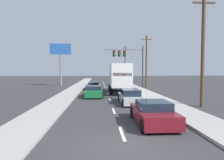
{
  "coord_description": "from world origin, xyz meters",
  "views": [
    {
      "loc": [
        -1.06,
        -7.24,
        2.94
      ],
      "look_at": [
        0.2,
        11.12,
        2.01
      ],
      "focal_mm": 30.61,
      "sensor_mm": 36.0,
      "label": 1
    }
  ],
  "objects_px": {
    "car_orange": "(94,86)",
    "car_maroon": "(153,113)",
    "traffic_signal_mast": "(126,57)",
    "utility_pole_far": "(125,63)",
    "roadside_billboard": "(61,56)",
    "utility_pole_mid": "(146,61)",
    "car_green": "(95,92)",
    "utility_pole_near": "(203,50)",
    "box_truck": "(119,77)",
    "car_silver": "(130,97)"
  },
  "relations": [
    {
      "from": "car_maroon",
      "to": "utility_pole_mid",
      "type": "xyz_separation_m",
      "value": [
        5.05,
        21.64,
        3.93
      ]
    },
    {
      "from": "car_orange",
      "to": "car_silver",
      "type": "relative_size",
      "value": 1.03
    },
    {
      "from": "utility_pole_mid",
      "to": "utility_pole_near",
      "type": "bearing_deg",
      "value": -89.28
    },
    {
      "from": "utility_pole_near",
      "to": "utility_pole_far",
      "type": "height_order",
      "value": "utility_pole_far"
    },
    {
      "from": "box_truck",
      "to": "traffic_signal_mast",
      "type": "distance_m",
      "value": 8.58
    },
    {
      "from": "box_truck",
      "to": "roadside_billboard",
      "type": "distance_m",
      "value": 15.79
    },
    {
      "from": "utility_pole_near",
      "to": "car_orange",
      "type": "bearing_deg",
      "value": 121.61
    },
    {
      "from": "box_truck",
      "to": "utility_pole_far",
      "type": "relative_size",
      "value": 0.78
    },
    {
      "from": "car_green",
      "to": "utility_pole_near",
      "type": "xyz_separation_m",
      "value": [
        8.72,
        -6.55,
        3.98
      ]
    },
    {
      "from": "car_orange",
      "to": "box_truck",
      "type": "relative_size",
      "value": 0.6
    },
    {
      "from": "car_maroon",
      "to": "car_orange",
      "type": "bearing_deg",
      "value": 101.11
    },
    {
      "from": "box_truck",
      "to": "car_silver",
      "type": "distance_m",
      "value": 7.89
    },
    {
      "from": "car_maroon",
      "to": "traffic_signal_mast",
      "type": "distance_m",
      "value": 22.64
    },
    {
      "from": "car_green",
      "to": "car_maroon",
      "type": "height_order",
      "value": "car_maroon"
    },
    {
      "from": "traffic_signal_mast",
      "to": "utility_pole_mid",
      "type": "relative_size",
      "value": 0.81
    },
    {
      "from": "traffic_signal_mast",
      "to": "utility_pole_mid",
      "type": "xyz_separation_m",
      "value": [
        3.45,
        -0.44,
        -0.77
      ]
    },
    {
      "from": "car_green",
      "to": "car_maroon",
      "type": "xyz_separation_m",
      "value": [
        3.45,
        -11.03,
        0.01
      ]
    },
    {
      "from": "utility_pole_mid",
      "to": "utility_pole_far",
      "type": "height_order",
      "value": "utility_pole_far"
    },
    {
      "from": "car_silver",
      "to": "utility_pole_mid",
      "type": "bearing_deg",
      "value": 70.82
    },
    {
      "from": "traffic_signal_mast",
      "to": "utility_pole_far",
      "type": "height_order",
      "value": "utility_pole_far"
    },
    {
      "from": "box_truck",
      "to": "utility_pole_near",
      "type": "height_order",
      "value": "utility_pole_near"
    },
    {
      "from": "car_orange",
      "to": "utility_pole_far",
      "type": "distance_m",
      "value": 26.83
    },
    {
      "from": "box_truck",
      "to": "car_maroon",
      "type": "distance_m",
      "value": 14.44
    },
    {
      "from": "car_maroon",
      "to": "roadside_billboard",
      "type": "distance_m",
      "value": 28.56
    },
    {
      "from": "utility_pole_mid",
      "to": "utility_pole_far",
      "type": "xyz_separation_m",
      "value": [
        -0.48,
        22.61,
        0.58
      ]
    },
    {
      "from": "car_orange",
      "to": "roadside_billboard",
      "type": "distance_m",
      "value": 10.78
    },
    {
      "from": "car_orange",
      "to": "car_green",
      "type": "bearing_deg",
      "value": -87.83
    },
    {
      "from": "car_orange",
      "to": "traffic_signal_mast",
      "type": "distance_m",
      "value": 7.74
    },
    {
      "from": "car_silver",
      "to": "traffic_signal_mast",
      "type": "distance_m",
      "value": 16.27
    },
    {
      "from": "car_orange",
      "to": "car_maroon",
      "type": "bearing_deg",
      "value": -78.89
    },
    {
      "from": "utility_pole_near",
      "to": "utility_pole_far",
      "type": "xyz_separation_m",
      "value": [
        -0.7,
        39.77,
        0.54
      ]
    },
    {
      "from": "utility_pole_far",
      "to": "car_orange",
      "type": "bearing_deg",
      "value": -108.36
    },
    {
      "from": "car_orange",
      "to": "car_maroon",
      "type": "relative_size",
      "value": 1.16
    },
    {
      "from": "car_orange",
      "to": "traffic_signal_mast",
      "type": "relative_size",
      "value": 0.65
    },
    {
      "from": "car_green",
      "to": "utility_pole_mid",
      "type": "relative_size",
      "value": 0.5
    },
    {
      "from": "car_orange",
      "to": "car_maroon",
      "type": "xyz_separation_m",
      "value": [
        3.76,
        -19.15,
        0.04
      ]
    },
    {
      "from": "utility_pole_mid",
      "to": "utility_pole_far",
      "type": "distance_m",
      "value": 22.62
    },
    {
      "from": "traffic_signal_mast",
      "to": "roadside_billboard",
      "type": "relative_size",
      "value": 0.9
    },
    {
      "from": "traffic_signal_mast",
      "to": "utility_pole_near",
      "type": "xyz_separation_m",
      "value": [
        3.66,
        -17.6,
        -0.73
      ]
    },
    {
      "from": "car_green",
      "to": "utility_pole_far",
      "type": "relative_size",
      "value": 0.44
    },
    {
      "from": "traffic_signal_mast",
      "to": "utility_pole_far",
      "type": "distance_m",
      "value": 22.36
    },
    {
      "from": "car_green",
      "to": "car_maroon",
      "type": "distance_m",
      "value": 11.56
    },
    {
      "from": "car_orange",
      "to": "utility_pole_mid",
      "type": "height_order",
      "value": "utility_pole_mid"
    },
    {
      "from": "utility_pole_near",
      "to": "utility_pole_mid",
      "type": "xyz_separation_m",
      "value": [
        -0.22,
        17.16,
        -0.04
      ]
    },
    {
      "from": "box_truck",
      "to": "utility_pole_mid",
      "type": "relative_size",
      "value": 0.88
    },
    {
      "from": "utility_pole_near",
      "to": "utility_pole_far",
      "type": "distance_m",
      "value": 39.78
    },
    {
      "from": "utility_pole_mid",
      "to": "car_orange",
      "type": "bearing_deg",
      "value": -164.23
    },
    {
      "from": "car_orange",
      "to": "roadside_billboard",
      "type": "height_order",
      "value": "roadside_billboard"
    },
    {
      "from": "utility_pole_mid",
      "to": "car_maroon",
      "type": "bearing_deg",
      "value": -103.14
    },
    {
      "from": "utility_pole_near",
      "to": "roadside_billboard",
      "type": "distance_m",
      "value": 26.66
    }
  ]
}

